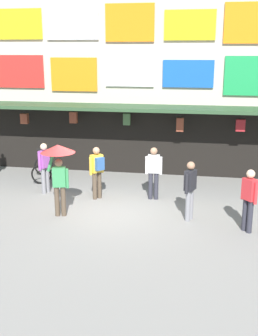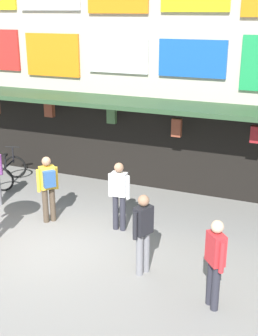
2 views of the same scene
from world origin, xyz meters
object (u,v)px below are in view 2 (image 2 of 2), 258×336
bicycle_parked (9,172)px  pedestrian_in_blue (119,193)px  pedestrian_in_white (215,259)px  pedestrian_in_green (143,230)px  pedestrian_in_black (48,185)px

bicycle_parked → pedestrian_in_blue: 4.51m
bicycle_parked → pedestrian_in_white: 7.79m
bicycle_parked → pedestrian_in_blue: (4.24, -1.42, 0.55)m
pedestrian_in_green → pedestrian_in_black: same height
pedestrian_in_green → pedestrian_in_blue: 1.94m
pedestrian_in_blue → pedestrian_in_black: size_ratio=1.00×
pedestrian_in_blue → pedestrian_in_black: 1.77m
pedestrian_in_blue → pedestrian_in_white: same height
pedestrian_in_blue → pedestrian_in_black: same height
bicycle_parked → pedestrian_in_blue: bearing=-18.5°
pedestrian_in_green → pedestrian_in_black: size_ratio=1.00×
pedestrian_in_white → pedestrian_in_blue: bearing=142.5°
bicycle_parked → pedestrian_in_green: bearing=-28.6°
pedestrian_in_green → pedestrian_in_blue: (-1.19, 1.53, 0.00)m
pedestrian_in_green → pedestrian_in_blue: bearing=127.8°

